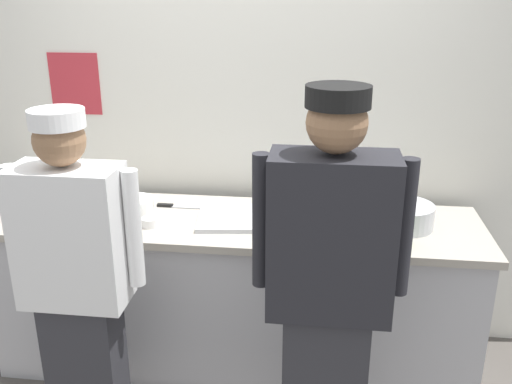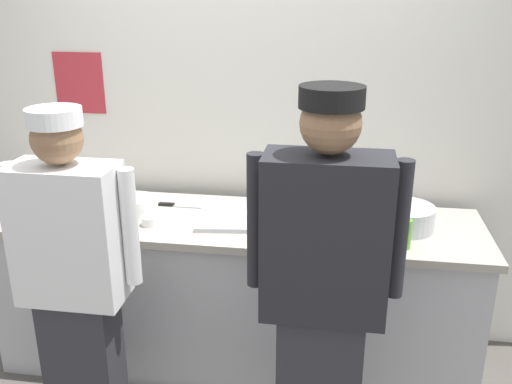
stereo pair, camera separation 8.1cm
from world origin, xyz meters
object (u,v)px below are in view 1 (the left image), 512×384
Objects in this scene: squeeze_bottle_primary at (407,230)px; ramekin_yellow_sauce at (323,224)px; plate_stack_rear at (352,208)px; chef_near_left at (77,281)px; deli_cup at (82,208)px; ramekin_green_sauce at (69,200)px; chefs_knife at (177,206)px; chef_center at (329,288)px; sheet_tray at (246,218)px; plate_stack_front at (134,207)px; ramekin_orange_sauce at (150,222)px; mixing_bowl_steel at (404,216)px.

squeeze_bottle_primary is 0.44m from ramekin_yellow_sauce.
plate_stack_rear is 0.42m from squeeze_bottle_primary.
chef_near_left reaches higher than deli_cup.
plate_stack_rear is at bearing 0.32° from ramekin_green_sauce.
ramekin_yellow_sauce is (1.44, -0.17, 0.00)m from ramekin_green_sauce.
ramekin_yellow_sauce is (-0.15, -0.17, -0.03)m from plate_stack_rear.
ramekin_yellow_sauce is 0.84m from chefs_knife.
chef_center is 3.39× the size of sheet_tray.
chefs_knife is (-0.82, 0.19, -0.01)m from ramekin_yellow_sauce.
plate_stack_front is 0.42× the size of sheet_tray.
ramekin_yellow_sauce is at bearing 156.73° from squeeze_bottle_primary.
deli_cup reaches higher than ramekin_orange_sauce.
plate_stack_rear is 0.72× the size of mixing_bowl_steel.
sheet_tray is at bearing -178.69° from mixing_bowl_steel.
chef_center is 0.64m from squeeze_bottle_primary.
deli_cup is (-0.89, -0.05, 0.03)m from sheet_tray.
chef_center is at bearing -2.62° from chef_near_left.
plate_stack_front and plate_stack_rear have the same top height.
chef_center is 0.85m from mixing_bowl_steel.
chef_center reaches higher than squeeze_bottle_primary.
mixing_bowl_steel is 0.60× the size of sheet_tray.
chef_near_left is at bearing -69.33° from deli_cup.
chefs_knife is at bearing 76.15° from ramekin_orange_sauce.
chef_near_left is 7.32× the size of plate_stack_rear.
mixing_bowl_steel is at bearing 1.31° from sheet_tray.
mixing_bowl_steel reaches higher than sheet_tray.
chef_center is (1.08, -0.05, 0.07)m from chef_near_left.
mixing_bowl_steel reaches higher than ramekin_green_sauce.
chefs_knife is (0.62, 0.02, -0.01)m from ramekin_green_sauce.
mixing_bowl_steel is 1.11× the size of chefs_knife.
plate_stack_front is at bearing 145.21° from chef_center.
chef_near_left is at bearing -162.03° from squeeze_bottle_primary.
sheet_tray is at bearing 172.79° from ramekin_yellow_sauce.
deli_cup is at bearing -176.71° from sheet_tray.
mixing_bowl_steel reaches higher than deli_cup.
plate_stack_front is 2.37× the size of ramekin_yellow_sauce.
plate_stack_front is 1.02m from ramekin_yellow_sauce.
ramekin_orange_sauce is 0.89m from ramekin_yellow_sauce.
chef_center is 6.33× the size of chefs_knife.
plate_stack_front is 0.62m from sheet_tray.
chef_near_left is at bearing -106.51° from ramekin_orange_sauce.
chef_center is 19.85× the size of ramekin_green_sauce.
sheet_tray is (-0.55, -0.12, -0.04)m from plate_stack_rear.
plate_stack_front is 1.21× the size of squeeze_bottle_primary.
ramekin_yellow_sauce is at bearing -12.96° from chefs_knife.
mixing_bowl_steel reaches higher than plate_stack_front.
ramekin_yellow_sauce is at bearing 6.03° from ramekin_orange_sauce.
sheet_tray is (0.65, 0.69, 0.04)m from chef_near_left.
mixing_bowl_steel is (1.46, 0.71, 0.09)m from chef_near_left.
squeeze_bottle_primary is 1.70m from deli_cup.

